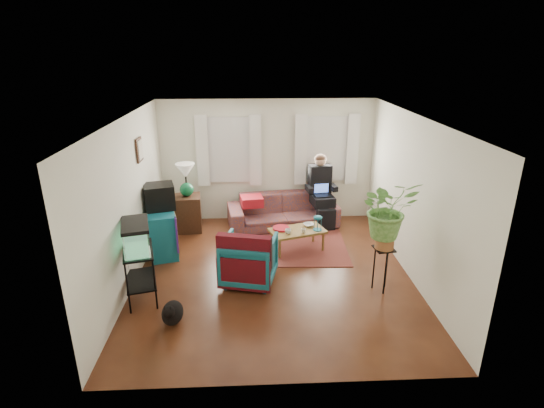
{
  "coord_description": "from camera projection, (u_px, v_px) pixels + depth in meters",
  "views": [
    {
      "loc": [
        -0.32,
        -6.27,
        3.58
      ],
      "look_at": [
        0.0,
        0.4,
        1.1
      ],
      "focal_mm": 28.0,
      "sensor_mm": 36.0,
      "label": 1
    }
  ],
  "objects": [
    {
      "name": "cup_b",
      "position": [
        303.0,
        231.0,
        7.68
      ],
      "size": [
        0.11,
        0.11,
        0.08
      ],
      "primitive_type": "imported",
      "rotation": [
        0.0,
        0.0,
        0.31
      ],
      "color": "beige",
      "rests_on": "coffee_table"
    },
    {
      "name": "armchair",
      "position": [
        249.0,
        258.0,
        6.78
      ],
      "size": [
        0.96,
        0.93,
        0.84
      ],
      "primitive_type": "imported",
      "rotation": [
        0.0,
        0.0,
        2.91
      ],
      "color": "navy",
      "rests_on": "floor"
    },
    {
      "name": "table_lamp",
      "position": [
        186.0,
        181.0,
        8.47
      ],
      "size": [
        0.42,
        0.42,
        0.68
      ],
      "primitive_type": null,
      "rotation": [
        0.0,
        0.0,
        0.1
      ],
      "color": "white",
      "rests_on": "side_table"
    },
    {
      "name": "crt_tv",
      "position": [
        159.0,
        196.0,
        7.6
      ],
      "size": [
        0.62,
        0.58,
        0.45
      ],
      "primitive_type": "cube",
      "rotation": [
        0.0,
        0.0,
        0.26
      ],
      "color": "black",
      "rests_on": "dresser"
    },
    {
      "name": "area_rug",
      "position": [
        293.0,
        247.0,
        8.07
      ],
      "size": [
        2.07,
        1.68,
        0.01
      ],
      "primitive_type": "cube",
      "rotation": [
        0.0,
        0.0,
        -0.04
      ],
      "color": "brown",
      "rests_on": "floor"
    },
    {
      "name": "side_table",
      "position": [
        188.0,
        213.0,
        8.71
      ],
      "size": [
        0.56,
        0.56,
        0.75
      ],
      "primitive_type": "cube",
      "rotation": [
        0.0,
        0.0,
        0.1
      ],
      "color": "#3F2817",
      "rests_on": "floor"
    },
    {
      "name": "bowl",
      "position": [
        309.0,
        225.0,
        7.98
      ],
      "size": [
        0.25,
        0.25,
        0.05
      ],
      "primitive_type": "imported",
      "rotation": [
        0.0,
        0.0,
        0.31
      ],
      "color": "white",
      "rests_on": "coffee_table"
    },
    {
      "name": "aquarium_stand",
      "position": [
        141.0,
        275.0,
        6.27
      ],
      "size": [
        0.59,
        0.82,
        0.83
      ],
      "primitive_type": "cube",
      "rotation": [
        0.0,
        0.0,
        0.26
      ],
      "color": "black",
      "rests_on": "floor"
    },
    {
      "name": "window_right",
      "position": [
        326.0,
        149.0,
        8.98
      ],
      "size": [
        1.08,
        0.04,
        1.38
      ],
      "primitive_type": "cube",
      "color": "white",
      "rests_on": "wall_back"
    },
    {
      "name": "dresser",
      "position": [
        162.0,
        231.0,
        7.73
      ],
      "size": [
        0.69,
        1.02,
        0.84
      ],
      "primitive_type": "cube",
      "rotation": [
        0.0,
        0.0,
        0.26
      ],
      "color": "#136472",
      "rests_on": "floor"
    },
    {
      "name": "coffee_table",
      "position": [
        297.0,
        240.0,
        7.9
      ],
      "size": [
        1.11,
        0.82,
        0.41
      ],
      "primitive_type": "cube",
      "rotation": [
        0.0,
        0.0,
        0.31
      ],
      "color": "brown",
      "rests_on": "floor"
    },
    {
      "name": "curtains_left",
      "position": [
        229.0,
        151.0,
        8.81
      ],
      "size": [
        1.36,
        0.06,
        1.5
      ],
      "primitive_type": "cube",
      "color": "white",
      "rests_on": "wall_back"
    },
    {
      "name": "black_cat",
      "position": [
        172.0,
        311.0,
        5.8
      ],
      "size": [
        0.31,
        0.46,
        0.38
      ],
      "primitive_type": "ellipsoid",
      "rotation": [
        0.0,
        0.0,
        -0.06
      ],
      "color": "black",
      "rests_on": "floor"
    },
    {
      "name": "serape_throw",
      "position": [
        244.0,
        257.0,
        6.42
      ],
      "size": [
        0.86,
        0.38,
        0.69
      ],
      "primitive_type": "cube",
      "rotation": [
        0.0,
        0.0,
        -0.23
      ],
      "color": "#9E0A0A",
      "rests_on": "armchair"
    },
    {
      "name": "floor",
      "position": [
        273.0,
        273.0,
        7.14
      ],
      "size": [
        4.5,
        5.0,
        0.01
      ],
      "primitive_type": "cube",
      "color": "#4F2B14",
      "rests_on": "ground"
    },
    {
      "name": "curtains_right",
      "position": [
        327.0,
        150.0,
        8.9
      ],
      "size": [
        1.36,
        0.06,
        1.5
      ],
      "primitive_type": "cube",
      "color": "white",
      "rests_on": "wall_back"
    },
    {
      "name": "wall_back",
      "position": [
        267.0,
        161.0,
        9.03
      ],
      "size": [
        4.5,
        0.01,
        2.6
      ],
      "primitive_type": "cube",
      "color": "silver",
      "rests_on": "floor"
    },
    {
      "name": "wall_front",
      "position": [
        286.0,
        284.0,
        4.34
      ],
      "size": [
        4.5,
        0.01,
        2.6
      ],
      "primitive_type": "cube",
      "color": "silver",
      "rests_on": "floor"
    },
    {
      "name": "potted_plant",
      "position": [
        387.0,
        218.0,
        6.25
      ],
      "size": [
        0.91,
        0.82,
        0.91
      ],
      "primitive_type": "imported",
      "rotation": [
        0.0,
        0.0,
        0.14
      ],
      "color": "#599947",
      "rests_on": "plant_stand"
    },
    {
      "name": "plant_stand",
      "position": [
        382.0,
        269.0,
        6.55
      ],
      "size": [
        0.34,
        0.34,
        0.72
      ],
      "primitive_type": "cube",
      "rotation": [
        0.0,
        0.0,
        0.14
      ],
      "color": "black",
      "rests_on": "floor"
    },
    {
      "name": "wall_right",
      "position": [
        413.0,
        199.0,
        6.79
      ],
      "size": [
        0.01,
        5.0,
        2.6
      ],
      "primitive_type": "cube",
      "color": "silver",
      "rests_on": "floor"
    },
    {
      "name": "aquarium",
      "position": [
        136.0,
        236.0,
        6.05
      ],
      "size": [
        0.53,
        0.75,
        0.43
      ],
      "primitive_type": "cube",
      "rotation": [
        0.0,
        0.0,
        0.26
      ],
      "color": "#7FD899",
      "rests_on": "aquarium_stand"
    },
    {
      "name": "ceiling",
      "position": [
        273.0,
        118.0,
        6.23
      ],
      "size": [
        4.5,
        5.0,
        0.01
      ],
      "primitive_type": "cube",
      "color": "white",
      "rests_on": "wall_back"
    },
    {
      "name": "birdcage",
      "position": [
        318.0,
        223.0,
        7.77
      ],
      "size": [
        0.2,
        0.2,
        0.29
      ],
      "primitive_type": null,
      "rotation": [
        0.0,
        0.0,
        0.31
      ],
      "color": "#115B6B",
      "rests_on": "coffee_table"
    },
    {
      "name": "picture_frame",
      "position": [
        140.0,
        150.0,
        7.15
      ],
      "size": [
        0.04,
        0.32,
        0.4
      ],
      "primitive_type": "cube",
      "color": "#3D2616",
      "rests_on": "wall_left"
    },
    {
      "name": "sofa",
      "position": [
        283.0,
        206.0,
        8.92
      ],
      "size": [
        2.38,
        1.22,
        0.89
      ],
      "primitive_type": "imported",
      "rotation": [
        0.0,
        0.0,
        0.14
      ],
      "color": "brown",
      "rests_on": "floor"
    },
    {
      "name": "window_left",
      "position": [
        229.0,
        150.0,
        8.88
      ],
      "size": [
        1.08,
        0.04,
        1.38
      ],
      "primitive_type": "cube",
      "color": "white",
      "rests_on": "wall_back"
    },
    {
      "name": "wall_left",
      "position": [
        129.0,
        203.0,
        6.58
      ],
      "size": [
        0.01,
        5.0,
        2.6
      ],
      "primitive_type": "cube",
      "color": "silver",
      "rests_on": "floor"
    },
    {
      "name": "seated_person",
      "position": [
        321.0,
        193.0,
        8.98
      ],
      "size": [
        0.66,
        0.78,
        1.36
      ],
      "primitive_type": null,
      "rotation": [
        0.0,
        0.0,
        0.14
      ],
      "color": "black",
      "rests_on": "sofa"
    },
    {
      "name": "snack_tray",
      "position": [
        281.0,
        228.0,
        7.85
      ],
      "size": [
        0.39,
        0.39,
        0.04
      ],
      "primitive_type": "cylinder",
      "rotation": [
        0.0,
        0.0,
        0.31
      ],
      "color": "#B21414",
      "rests_on": "coffee_table"
    },
    {
      "name": "cup_a",
      "position": [
        288.0,
        231.0,
        7.65
      ],
      "size": [
        0.14,
        0.14,
        0.09
      ],
      "primitive_type": "imported",
      "rotation": [
        0.0,
        0.0,
        0.31
      ],
      "color": "white",
      "rests_on": "coffee_table"
    }
  ]
}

